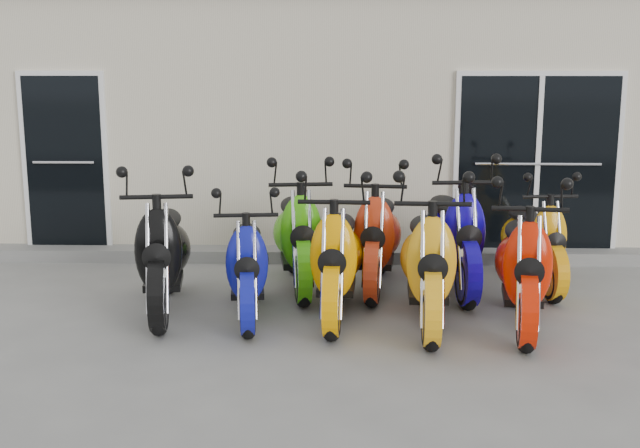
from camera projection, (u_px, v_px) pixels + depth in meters
The scene contains 15 objects.
ground at pixel (318, 310), 7.93m from camera, with size 80.00×80.00×0.00m, color gray.
building at pixel (328, 114), 12.71m from camera, with size 14.00×6.00×3.20m, color beige.
roof_cap at pixel (328, 5), 12.38m from camera, with size 14.20×6.20×0.16m, color #3F3F42.
front_step at pixel (323, 255), 9.90m from camera, with size 14.00×0.40×0.15m, color gray.
door_left at pixel (65, 157), 9.90m from camera, with size 1.07×0.08×2.22m, color black.
door_right at pixel (537, 159), 9.74m from camera, with size 2.02×0.08×2.22m, color black.
scooter_front_black at pixel (162, 236), 7.75m from camera, with size 0.74×2.05×1.51m, color black, non-canonical shape.
scooter_front_blue at pixel (247, 250), 7.60m from camera, with size 0.66×1.81×1.33m, color #101697, non-canonical shape.
scooter_front_orange_a at pixel (337, 241), 7.59m from camera, with size 0.73×2.01×1.49m, color #F99E00, non-canonical shape.
scooter_front_orange_b at pixel (428, 245), 7.36m from camera, with size 0.75×2.06×1.52m, color #F3A614, non-canonical shape.
scooter_front_red at pixel (524, 249), 7.30m from camera, with size 0.73×2.00×1.48m, color red, non-canonical shape.
scooter_back_green at pixel (297, 221), 8.56m from camera, with size 0.74×2.02×1.50m, color #40B10F, non-canonical shape.
scooter_back_red at pixel (378, 222), 8.56m from camera, with size 0.73×2.00×1.47m, color red, non-canonical shape.
scooter_back_blue at pixel (454, 220), 8.49m from camera, with size 0.76×2.08×1.54m, color #11049D, non-canonical shape.
scooter_back_yellow at pixel (535, 228), 8.62m from camera, with size 0.65×1.79×1.33m, color orange, non-canonical shape.
Camera 1 is at (0.23, -7.60, 2.41)m, focal length 45.00 mm.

